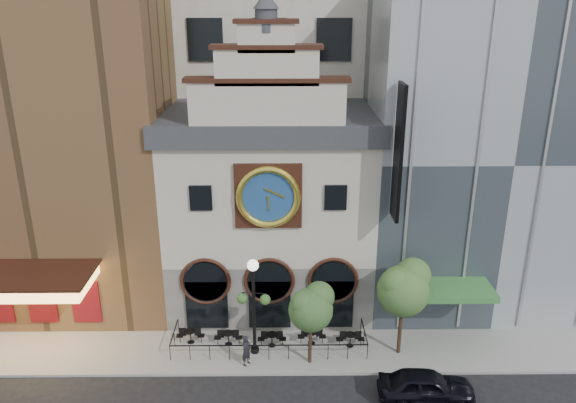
# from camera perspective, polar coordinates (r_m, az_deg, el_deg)

# --- Properties ---
(ground) EXTENTS (120.00, 120.00, 0.00)m
(ground) POSITION_cam_1_polar(r_m,az_deg,el_deg) (30.58, -1.99, -17.29)
(ground) COLOR black
(ground) RESTS_ON ground
(sidewalk) EXTENTS (44.00, 5.00, 0.15)m
(sidewalk) POSITION_cam_1_polar(r_m,az_deg,el_deg) (32.55, -1.89, -14.50)
(sidewalk) COLOR gray
(sidewalk) RESTS_ON ground
(clock_building) EXTENTS (12.60, 8.78, 18.65)m
(clock_building) POSITION_cam_1_polar(r_m,az_deg,el_deg) (34.21, -1.83, -0.17)
(clock_building) COLOR #605E5B
(clock_building) RESTS_ON ground
(theater_building) EXTENTS (14.00, 15.60, 25.00)m
(theater_building) POSITION_cam_1_polar(r_m,az_deg,el_deg) (37.34, -22.54, 9.47)
(theater_building) COLOR brown
(theater_building) RESTS_ON ground
(retail_building) EXTENTS (14.00, 14.40, 20.00)m
(retail_building) POSITION_cam_1_polar(r_m,az_deg,el_deg) (37.31, 18.67, 6.06)
(retail_building) COLOR gray
(retail_building) RESTS_ON ground
(cafe_railing) EXTENTS (10.60, 2.60, 0.90)m
(cafe_railing) POSITION_cam_1_polar(r_m,az_deg,el_deg) (32.25, -1.90, -13.73)
(cafe_railing) COLOR black
(cafe_railing) RESTS_ON sidewalk
(bistro_0) EXTENTS (1.58, 0.68, 0.90)m
(bistro_0) POSITION_cam_1_polar(r_m,az_deg,el_deg) (32.93, -9.88, -13.25)
(bistro_0) COLOR black
(bistro_0) RESTS_ON sidewalk
(bistro_1) EXTENTS (1.58, 0.68, 0.90)m
(bistro_1) POSITION_cam_1_polar(r_m,az_deg,el_deg) (32.48, -6.08, -13.56)
(bistro_1) COLOR black
(bistro_1) RESTS_ON sidewalk
(bistro_2) EXTENTS (1.58, 0.68, 0.90)m
(bistro_2) POSITION_cam_1_polar(r_m,az_deg,el_deg) (32.20, -1.64, -13.77)
(bistro_2) COLOR black
(bistro_2) RESTS_ON sidewalk
(bistro_3) EXTENTS (1.58, 0.68, 0.90)m
(bistro_3) POSITION_cam_1_polar(r_m,az_deg,el_deg) (32.42, 2.43, -13.52)
(bistro_3) COLOR black
(bistro_3) RESTS_ON sidewalk
(bistro_4) EXTENTS (1.58, 0.68, 0.90)m
(bistro_4) POSITION_cam_1_polar(r_m,az_deg,el_deg) (32.36, 6.34, -13.70)
(bistro_4) COLOR black
(bistro_4) RESTS_ON sidewalk
(car_right) EXTENTS (4.73, 2.06, 1.59)m
(car_right) POSITION_cam_1_polar(r_m,az_deg,el_deg) (29.43, 13.87, -17.75)
(car_right) COLOR black
(car_right) RESTS_ON ground
(pedestrian) EXTENTS (0.69, 0.75, 1.72)m
(pedestrian) POSITION_cam_1_polar(r_m,az_deg,el_deg) (30.68, -4.25, -14.85)
(pedestrian) COLOR black
(pedestrian) RESTS_ON sidewalk
(lamppost) EXTENTS (1.79, 0.71, 5.63)m
(lamppost) POSITION_cam_1_polar(r_m,az_deg,el_deg) (30.15, -3.51, -9.61)
(lamppost) COLOR black
(lamppost) RESTS_ON sidewalk
(tree_left) EXTENTS (2.40, 2.32, 4.63)m
(tree_left) POSITION_cam_1_polar(r_m,az_deg,el_deg) (29.43, 2.40, -10.60)
(tree_left) COLOR #382619
(tree_left) RESTS_ON sidewalk
(tree_right) EXTENTS (2.87, 2.76, 5.52)m
(tree_right) POSITION_cam_1_polar(r_m,az_deg,el_deg) (30.47, 11.72, -8.47)
(tree_right) COLOR #382619
(tree_right) RESTS_ON sidewalk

